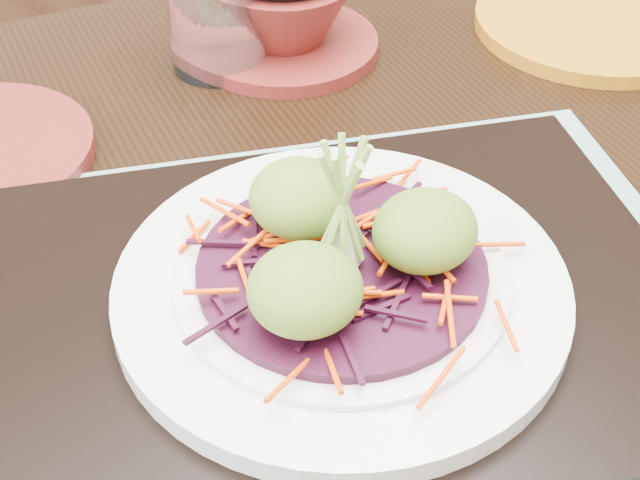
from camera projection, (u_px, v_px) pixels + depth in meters
dining_table at (320, 354)px, 0.61m from camera, size 1.28×0.97×0.73m
placemat at (341, 320)px, 0.50m from camera, size 0.54×0.48×0.00m
serving_tray at (341, 307)px, 0.49m from camera, size 0.46×0.41×0.02m
white_plate at (341, 285)px, 0.48m from camera, size 0.25×0.25×0.02m
cabbage_bed at (342, 268)px, 0.48m from camera, size 0.16×0.16×0.01m
carrot_julienne at (342, 258)px, 0.47m from camera, size 0.19×0.19×0.01m
guacamole_scoops at (343, 238)px, 0.46m from camera, size 0.14×0.12×0.04m
scallion_garnish at (343, 209)px, 0.45m from camera, size 0.06×0.06×0.09m
water_glass at (215, 2)px, 0.69m from camera, size 0.08×0.08×0.11m
terracotta_bowl_set at (285, 19)px, 0.72m from camera, size 0.21×0.21×0.06m
yellow_plate at (593, 23)px, 0.76m from camera, size 0.21×0.21×0.01m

